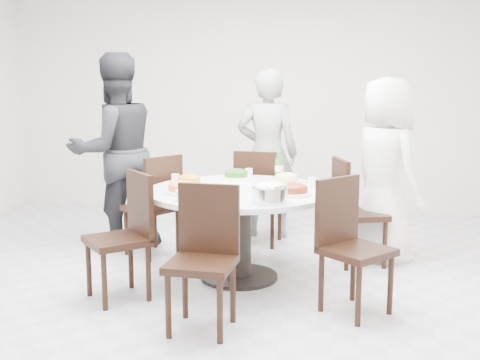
# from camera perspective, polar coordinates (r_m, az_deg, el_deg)

# --- Properties ---
(floor) EXTENTS (6.00, 6.00, 0.01)m
(floor) POSITION_cam_1_polar(r_m,az_deg,el_deg) (4.81, -3.62, -10.37)
(floor) COLOR #BDBCC2
(floor) RESTS_ON ground
(wall_back) EXTENTS (6.00, 0.01, 2.80)m
(wall_back) POSITION_cam_1_polar(r_m,az_deg,el_deg) (7.48, 0.91, 7.80)
(wall_back) COLOR silver
(wall_back) RESTS_ON ground
(dining_table) EXTENTS (1.50, 1.50, 0.75)m
(dining_table) POSITION_cam_1_polar(r_m,az_deg,el_deg) (4.96, -0.08, -5.17)
(dining_table) COLOR white
(dining_table) RESTS_ON floor
(chair_ne) EXTENTS (0.52, 0.52, 0.95)m
(chair_ne) POSITION_cam_1_polar(r_m,az_deg,el_deg) (5.42, 11.34, -2.98)
(chair_ne) COLOR black
(chair_ne) RESTS_ON floor
(chair_n) EXTENTS (0.47, 0.47, 0.95)m
(chair_n) POSITION_cam_1_polar(r_m,az_deg,el_deg) (5.98, 1.87, -1.61)
(chair_n) COLOR black
(chair_n) RESTS_ON floor
(chair_nw) EXTENTS (0.59, 0.59, 0.95)m
(chair_nw) POSITION_cam_1_polar(r_m,az_deg,el_deg) (5.65, -8.40, -2.38)
(chair_nw) COLOR black
(chair_nw) RESTS_ON floor
(chair_sw) EXTENTS (0.59, 0.59, 0.95)m
(chair_sw) POSITION_cam_1_polar(r_m,az_deg,el_deg) (4.57, -11.58, -5.35)
(chair_sw) COLOR black
(chair_sw) RESTS_ON floor
(chair_s) EXTENTS (0.46, 0.46, 0.95)m
(chair_s) POSITION_cam_1_polar(r_m,az_deg,el_deg) (3.94, -3.70, -7.64)
(chair_s) COLOR black
(chair_s) RESTS_ON floor
(chair_se) EXTENTS (0.59, 0.59, 0.95)m
(chair_se) POSITION_cam_1_polar(r_m,az_deg,el_deg) (4.29, 11.02, -6.33)
(chair_se) COLOR black
(chair_se) RESTS_ON floor
(diner_right) EXTENTS (0.88, 0.97, 1.66)m
(diner_right) POSITION_cam_1_polar(r_m,az_deg,el_deg) (5.55, 13.58, 0.94)
(diner_right) COLOR silver
(diner_right) RESTS_ON floor
(diner_middle) EXTENTS (0.64, 0.42, 1.74)m
(diner_middle) POSITION_cam_1_polar(r_m,az_deg,el_deg) (6.22, 2.61, 2.50)
(diner_middle) COLOR black
(diner_middle) RESTS_ON floor
(diner_left) EXTENTS (1.16, 1.13, 1.88)m
(diner_left) POSITION_cam_1_polar(r_m,az_deg,el_deg) (5.93, -11.78, 2.65)
(diner_left) COLOR black
(diner_left) RESTS_ON floor
(dish_greens) EXTENTS (0.26, 0.26, 0.07)m
(dish_greens) POSITION_cam_1_polar(r_m,az_deg,el_deg) (5.36, -0.37, 0.43)
(dish_greens) COLOR white
(dish_greens) RESTS_ON dining_table
(dish_pale) EXTENTS (0.25, 0.25, 0.07)m
(dish_pale) POSITION_cam_1_polar(r_m,az_deg,el_deg) (5.17, 4.41, 0.04)
(dish_pale) COLOR white
(dish_pale) RESTS_ON dining_table
(dish_orange) EXTENTS (0.24, 0.24, 0.06)m
(dish_orange) POSITION_cam_1_polar(r_m,az_deg,el_deg) (5.08, -4.81, -0.13)
(dish_orange) COLOR white
(dish_orange) RESTS_ON dining_table
(dish_redbrown) EXTENTS (0.29, 0.29, 0.07)m
(dish_redbrown) POSITION_cam_1_polar(r_m,az_deg,el_deg) (4.65, 5.06, -1.01)
(dish_redbrown) COLOR white
(dish_redbrown) RESTS_ON dining_table
(dish_tofu) EXTENTS (0.28, 0.28, 0.07)m
(dish_tofu) POSITION_cam_1_polar(r_m,az_deg,el_deg) (4.73, -5.49, -0.83)
(dish_tofu) COLOR white
(dish_tofu) RESTS_ON dining_table
(rice_bowl) EXTENTS (0.26, 0.26, 0.11)m
(rice_bowl) POSITION_cam_1_polar(r_m,az_deg,el_deg) (4.37, 2.84, -1.42)
(rice_bowl) COLOR silver
(rice_bowl) RESTS_ON dining_table
(soup_bowl) EXTENTS (0.25, 0.25, 0.08)m
(soup_bowl) POSITION_cam_1_polar(r_m,az_deg,el_deg) (4.45, -4.51, -1.47)
(soup_bowl) COLOR white
(soup_bowl) RESTS_ON dining_table
(beverage_bottle) EXTENTS (0.07, 0.07, 0.25)m
(beverage_bottle) POSITION_cam_1_polar(r_m,az_deg,el_deg) (5.30, 3.74, 1.31)
(beverage_bottle) COLOR #2A692A
(beverage_bottle) RESTS_ON dining_table
(tea_cups) EXTENTS (0.07, 0.07, 0.08)m
(tea_cups) POSITION_cam_1_polar(r_m,az_deg,el_deg) (5.45, 0.69, 0.66)
(tea_cups) COLOR white
(tea_cups) RESTS_ON dining_table
(chopsticks) EXTENTS (0.24, 0.04, 0.01)m
(chopsticks) POSITION_cam_1_polar(r_m,az_deg,el_deg) (5.51, 0.83, 0.40)
(chopsticks) COLOR tan
(chopsticks) RESTS_ON dining_table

